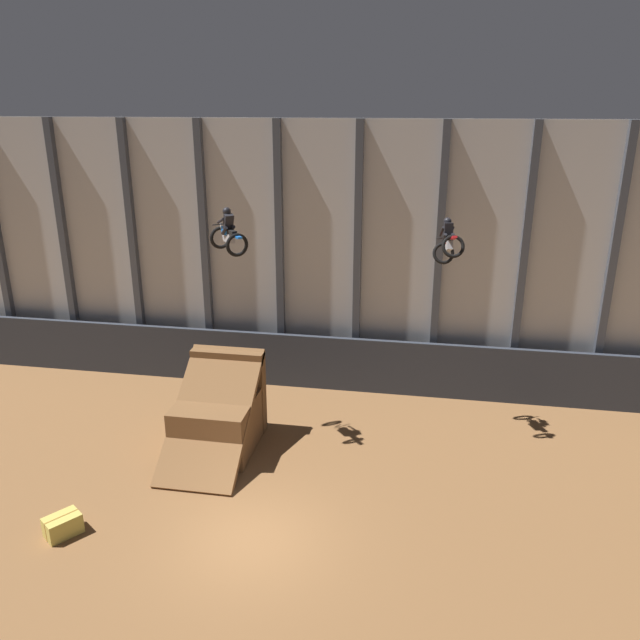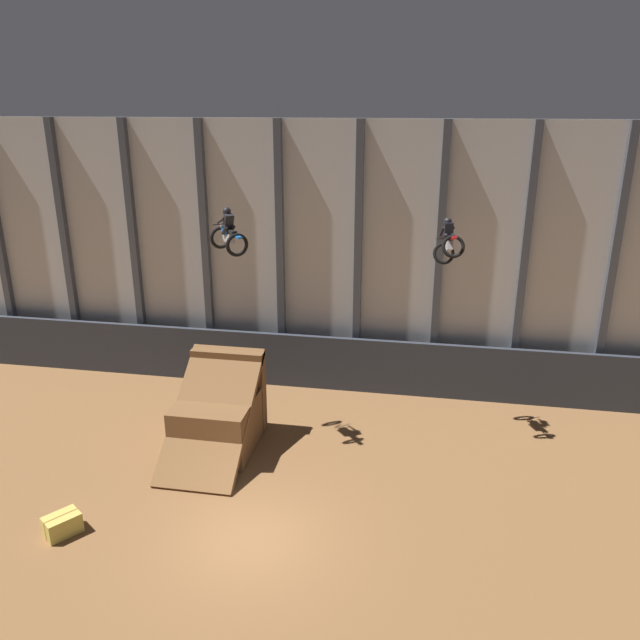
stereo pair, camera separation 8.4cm
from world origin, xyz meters
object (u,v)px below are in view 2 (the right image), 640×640
rider_bike_left_air (228,234)px  rider_bike_right_air (448,243)px  hay_bale_trackside (62,525)px  dirt_ramp (220,414)px

rider_bike_left_air → rider_bike_right_air: (6.84, 1.67, -0.38)m
rider_bike_left_air → hay_bale_trackside: size_ratio=1.52×
hay_bale_trackside → rider_bike_left_air: bearing=64.3°
dirt_ramp → rider_bike_left_air: size_ratio=2.62×
rider_bike_right_air → dirt_ramp: bearing=-171.5°
dirt_ramp → rider_bike_left_air: (0.31, 0.88, 5.92)m
dirt_ramp → rider_bike_right_air: size_ratio=2.41×
dirt_ramp → rider_bike_right_air: 9.39m
rider_bike_right_air → hay_bale_trackside: (-9.80, -7.81, -6.33)m
rider_bike_left_air → hay_bale_trackside: rider_bike_left_air is taller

